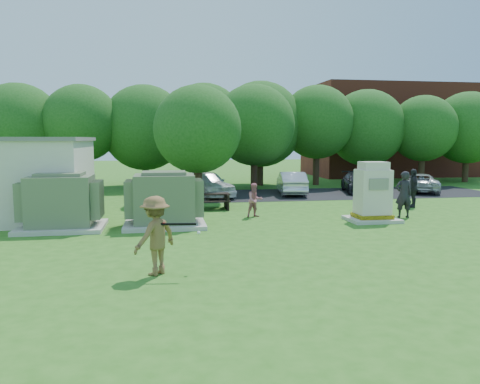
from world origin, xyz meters
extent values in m
plane|color=#2D6619|center=(0.00, 0.00, 0.00)|extent=(120.00, 120.00, 0.00)
cube|color=maroon|center=(18.00, 27.00, 4.00)|extent=(15.00, 8.00, 8.00)
cube|color=#232326|center=(7.00, 13.50, 0.01)|extent=(20.00, 6.00, 0.01)
cube|color=beige|center=(-6.50, 4.50, 0.07)|extent=(3.00, 2.40, 0.15)
cube|color=#606D4E|center=(-6.50, 4.50, 1.05)|extent=(2.20, 1.80, 1.80)
cube|color=#606D4E|center=(-6.50, 4.50, 2.01)|extent=(1.60, 1.30, 0.12)
cube|color=#606D4E|center=(-7.77, 4.50, 1.07)|extent=(0.32, 1.50, 1.35)
cube|color=#606D4E|center=(-5.23, 4.50, 1.07)|extent=(0.32, 1.50, 1.35)
cube|color=beige|center=(-2.80, 4.50, 0.07)|extent=(3.00, 2.40, 0.15)
cube|color=#5B6849|center=(-2.80, 4.50, 1.05)|extent=(2.20, 1.80, 1.80)
cube|color=#5B6849|center=(-2.80, 4.50, 2.01)|extent=(1.60, 1.30, 0.12)
cube|color=#5B6849|center=(-4.07, 4.50, 1.07)|extent=(0.32, 1.50, 1.35)
cube|color=#5B6849|center=(-1.53, 4.50, 1.07)|extent=(0.32, 1.50, 1.35)
cube|color=beige|center=(5.41, 4.24, 0.07)|extent=(1.95, 1.60, 0.13)
cube|color=yellow|center=(5.41, 4.24, 0.21)|extent=(1.37, 1.11, 0.16)
cube|color=beige|center=(5.41, 4.24, 1.18)|extent=(1.24, 0.98, 1.77)
cube|color=beige|center=(5.41, 4.24, 2.22)|extent=(1.02, 0.80, 0.31)
cube|color=gray|center=(5.41, 3.73, 1.53)|extent=(0.80, 0.04, 0.44)
cube|color=black|center=(-0.66, 8.45, 0.72)|extent=(1.76, 0.68, 0.06)
cube|color=black|center=(-0.66, 8.99, 0.43)|extent=(1.76, 0.24, 0.05)
cube|color=black|center=(-0.66, 7.91, 0.43)|extent=(1.76, 0.24, 0.05)
cube|color=black|center=(-1.43, 8.45, 0.36)|extent=(0.08, 1.32, 0.72)
cube|color=black|center=(0.10, 8.45, 0.36)|extent=(0.08, 1.32, 0.72)
imported|color=brown|center=(-3.05, -1.89, 0.96)|extent=(1.38, 1.38, 1.92)
imported|color=black|center=(7.05, 4.80, 0.97)|extent=(0.75, 0.53, 1.95)
imported|color=#C26672|center=(0.96, 5.95, 0.72)|extent=(0.81, 0.70, 1.43)
imported|color=#242328|center=(9.02, 7.51, 0.93)|extent=(0.77, 1.17, 1.85)
imported|color=white|center=(-0.45, 13.03, 0.76)|extent=(3.36, 4.80, 1.52)
imported|color=silver|center=(4.67, 13.51, 0.68)|extent=(2.03, 4.27, 1.35)
imported|color=black|center=(9.03, 13.79, 0.62)|extent=(2.67, 4.57, 1.24)
imported|color=silver|center=(12.85, 13.38, 0.58)|extent=(3.42, 4.56, 1.15)
cylinder|color=black|center=(-2.50, -2.08, 1.26)|extent=(0.85, 0.16, 0.06)
cylinder|color=maroon|center=(-2.92, -1.97, 1.26)|extent=(0.23, 0.09, 0.06)
sphere|color=white|center=(-2.00, -1.75, 0.96)|extent=(0.09, 0.09, 0.09)
cylinder|color=#47301E|center=(-12.00, 19.40, 1.20)|extent=(0.44, 0.44, 2.40)
sphere|color=#235B1C|center=(-12.00, 19.40, 4.08)|extent=(5.60, 5.60, 5.60)
cylinder|color=#47301E|center=(-8.00, 18.80, 1.40)|extent=(0.44, 0.44, 2.80)
sphere|color=#235B1C|center=(-8.00, 18.80, 4.30)|extent=(5.00, 5.00, 5.00)
cylinder|color=#47301E|center=(-4.00, 19.60, 1.15)|extent=(0.44, 0.44, 2.30)
sphere|color=#235B1C|center=(-4.00, 19.60, 4.04)|extent=(5.80, 5.80, 5.80)
cylinder|color=#47301E|center=(0.00, 18.70, 1.35)|extent=(0.44, 0.44, 2.70)
sphere|color=#235B1C|center=(0.00, 18.70, 4.32)|extent=(5.40, 5.40, 5.40)
cylinder|color=#47301E|center=(4.00, 19.30, 1.25)|extent=(0.44, 0.44, 2.50)
sphere|color=#235B1C|center=(4.00, 19.30, 4.30)|extent=(6.00, 6.00, 6.00)
cylinder|color=#47301E|center=(8.00, 18.90, 1.45)|extent=(0.44, 0.44, 2.90)
sphere|color=#235B1C|center=(8.00, 18.90, 4.46)|extent=(5.20, 5.20, 5.20)
cylinder|color=#47301E|center=(12.00, 19.50, 1.20)|extent=(0.44, 0.44, 2.40)
sphere|color=#235B1C|center=(12.00, 19.50, 4.08)|extent=(5.60, 5.60, 5.60)
cylinder|color=#47301E|center=(16.00, 18.60, 1.30)|extent=(0.44, 0.44, 2.60)
sphere|color=#235B1C|center=(16.00, 18.60, 4.04)|extent=(4.80, 4.80, 4.80)
cylinder|color=#47301E|center=(20.00, 19.20, 1.25)|extent=(0.44, 0.44, 2.50)
sphere|color=#235B1C|center=(20.00, 19.20, 4.12)|extent=(5.40, 5.40, 5.40)
cylinder|color=#47301E|center=(-1.00, 11.50, 1.20)|extent=(0.44, 0.44, 2.40)
sphere|color=#235B1C|center=(-1.00, 11.50, 3.78)|extent=(4.60, 4.60, 4.60)
cylinder|color=#47301E|center=(3.00, 16.50, 1.30)|extent=(0.44, 0.44, 2.60)
sphere|color=#235B1C|center=(3.00, 16.50, 4.16)|extent=(5.20, 5.20, 5.20)
camera|label=1|loc=(-2.85, -13.15, 3.28)|focal=35.00mm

